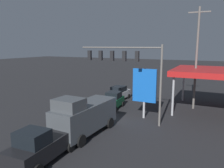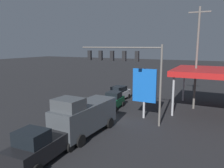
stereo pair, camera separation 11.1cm
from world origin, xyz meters
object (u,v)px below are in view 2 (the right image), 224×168
price_sign (144,87)px  delivery_truck (84,116)px  traffic_signal_assembly (126,62)px  utility_pole (197,57)px  hatchback_crossing (113,100)px  sedan_far (119,93)px  pickup_parked (41,145)px

price_sign → delivery_truck: bearing=64.0°
traffic_signal_assembly → delivery_truck: 6.66m
traffic_signal_assembly → utility_pole: utility_pole is taller
delivery_truck → hatchback_crossing: bearing=-168.1°
sedan_far → hatchback_crossing: 4.14m
pickup_parked → delivery_truck: bearing=176.3°
traffic_signal_assembly → sedan_far: traffic_signal_assembly is taller
price_sign → pickup_parked: size_ratio=0.99×
utility_pole → hatchback_crossing: 11.09m
price_sign → sedan_far: size_ratio=1.17×
utility_pole → pickup_parked: utility_pole is taller
price_sign → hatchback_crossing: 5.45m
utility_pole → hatchback_crossing: size_ratio=3.04×
price_sign → utility_pole: bearing=-125.7°
price_sign → hatchback_crossing: (4.52, -1.84, -2.42)m
utility_pole → pickup_parked: 19.65m
traffic_signal_assembly → utility_pole: 9.55m
price_sign → sedan_far: (5.60, -5.84, -2.42)m
traffic_signal_assembly → pickup_parked: size_ratio=1.62×
traffic_signal_assembly → pickup_parked: (1.80, 9.79, -4.81)m
pickup_parked → sedan_far: 17.41m
price_sign → hatchback_crossing: size_ratio=1.33×
traffic_signal_assembly → sedan_far: bearing=-61.0°
utility_pole → traffic_signal_assembly: bearing=52.9°
traffic_signal_assembly → sedan_far: 9.87m
sedan_far → price_sign: bearing=45.1°
traffic_signal_assembly → utility_pole: size_ratio=0.72×
sedan_far → utility_pole: bearing=92.1°
price_sign → pickup_parked: price_sign is taller
utility_pole → delivery_truck: size_ratio=1.72×
traffic_signal_assembly → hatchback_crossing: 6.79m
delivery_truck → hatchback_crossing: 8.46m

